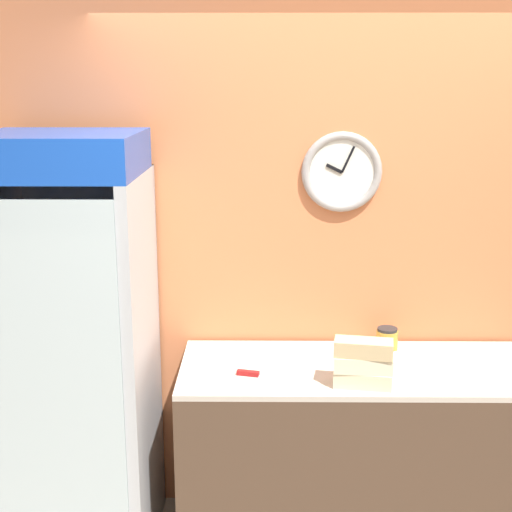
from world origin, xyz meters
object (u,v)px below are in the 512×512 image
object	(u,v)px
beverage_cooler	(76,331)
sandwich_stack_top	(364,348)
condiment_jar	(387,339)
sandwich_stack_bottom	(362,378)
sandwich_stack_middle	(363,363)
chefs_knife	(262,375)
sandwich_flat_left	(390,365)

from	to	relation	value
beverage_cooler	sandwich_stack_top	xyz separation A→B (m)	(1.29, -0.23, 0.01)
condiment_jar	sandwich_stack_bottom	bearing A→B (deg)	-112.37
sandwich_stack_top	sandwich_stack_bottom	bearing A→B (deg)	0.00
sandwich_stack_bottom	condiment_jar	bearing A→B (deg)	67.63
sandwich_stack_middle	sandwich_stack_bottom	bearing A→B (deg)	180.00
beverage_cooler	sandwich_stack_top	world-z (taller)	beverage_cooler
sandwich_stack_middle	sandwich_stack_top	size ratio (longest dim) A/B	0.98
chefs_knife	condiment_jar	bearing A→B (deg)	29.17
beverage_cooler	sandwich_stack_bottom	xyz separation A→B (m)	(1.29, -0.23, -0.13)
sandwich_stack_bottom	sandwich_flat_left	distance (m)	0.21
sandwich_stack_middle	condiment_jar	bearing A→B (deg)	67.63
beverage_cooler	sandwich_flat_left	xyz separation A→B (m)	(1.44, -0.08, -0.13)
beverage_cooler	sandwich_stack_top	distance (m)	1.31
sandwich_stack_bottom	chefs_knife	size ratio (longest dim) A/B	0.82
sandwich_flat_left	chefs_knife	bearing A→B (deg)	-174.07
sandwich_flat_left	condiment_jar	xyz separation A→B (m)	(0.03, 0.28, 0.02)
sandwich_stack_bottom	condiment_jar	size ratio (longest dim) A/B	2.40
beverage_cooler	sandwich_stack_middle	xyz separation A→B (m)	(1.29, -0.23, -0.06)
sandwich_stack_middle	chefs_knife	distance (m)	0.46
beverage_cooler	condiment_jar	world-z (taller)	beverage_cooler
sandwich_stack_top	sandwich_flat_left	xyz separation A→B (m)	(0.15, 0.15, -0.14)
sandwich_stack_top	sandwich_flat_left	size ratio (longest dim) A/B	1.08
sandwich_stack_top	chefs_knife	distance (m)	0.48
sandwich_stack_bottom	beverage_cooler	bearing A→B (deg)	170.01
sandwich_stack_bottom	chefs_knife	bearing A→B (deg)	168.14
sandwich_stack_top	chefs_knife	world-z (taller)	sandwich_stack_top
beverage_cooler	sandwich_stack_bottom	size ratio (longest dim) A/B	7.61
sandwich_stack_bottom	sandwich_flat_left	bearing A→B (deg)	46.06
chefs_knife	condiment_jar	world-z (taller)	condiment_jar
sandwich_stack_middle	sandwich_stack_top	xyz separation A→B (m)	(-0.00, 0.00, 0.07)
sandwich_stack_bottom	sandwich_flat_left	size ratio (longest dim) A/B	1.08
sandwich_stack_bottom	sandwich_stack_middle	xyz separation A→B (m)	(0.00, 0.00, 0.07)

